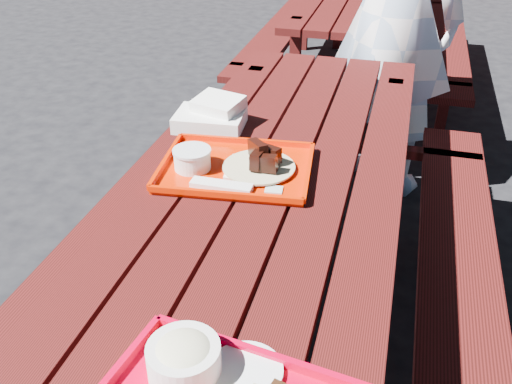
% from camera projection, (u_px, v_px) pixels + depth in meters
% --- Properties ---
extents(ground, '(60.00, 60.00, 0.00)m').
position_uv_depth(ground, '(267.00, 368.00, 2.02)').
color(ground, black).
rests_on(ground, ground).
extents(picnic_table_near, '(1.41, 2.40, 0.75)m').
position_uv_depth(picnic_table_near, '(269.00, 240.00, 1.73)').
color(picnic_table_near, '#450E0D').
rests_on(picnic_table_near, ground).
extents(picnic_table_far, '(1.41, 2.40, 0.75)m').
position_uv_depth(picnic_table_far, '(365.00, 13.00, 4.03)').
color(picnic_table_far, '#450E0D').
rests_on(picnic_table_far, ground).
extents(far_tray, '(0.48, 0.39, 0.07)m').
position_uv_depth(far_tray, '(233.00, 166.00, 1.69)').
color(far_tray, red).
rests_on(far_tray, picnic_table_near).
extents(white_cloth, '(0.24, 0.21, 0.09)m').
position_uv_depth(white_cloth, '(212.00, 116.00, 1.95)').
color(white_cloth, white).
rests_on(white_cloth, picnic_table_near).
extents(person, '(0.78, 0.66, 1.82)m').
position_uv_depth(person, '(394.00, 11.00, 2.69)').
color(person, '#A9C2E2').
rests_on(person, ground).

